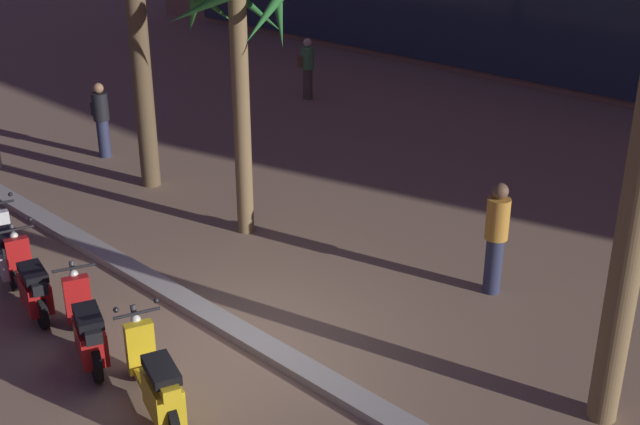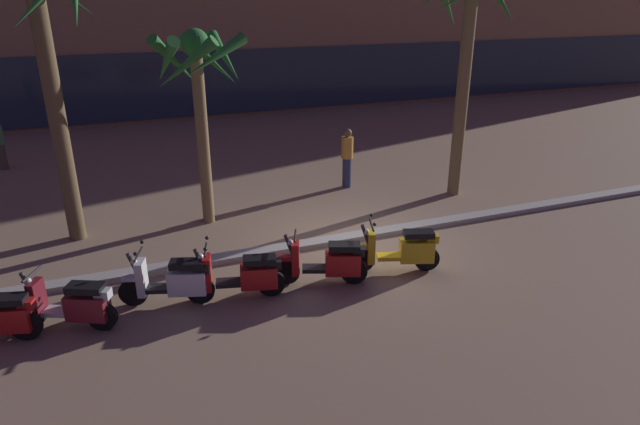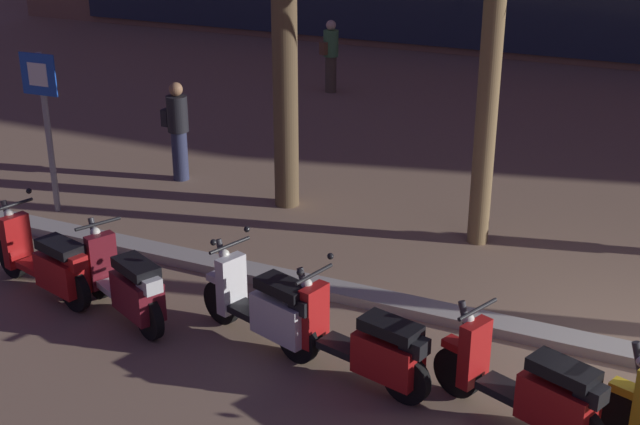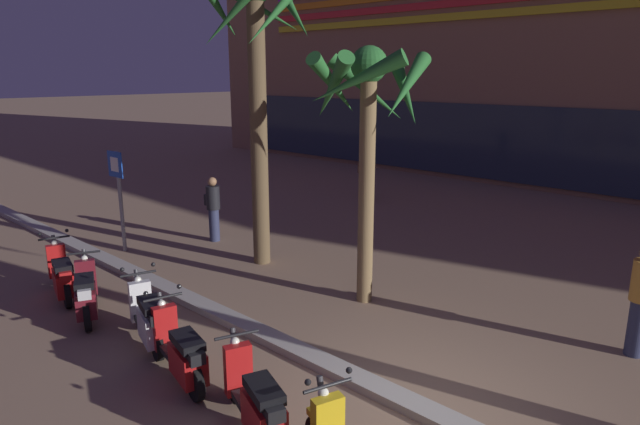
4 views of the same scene
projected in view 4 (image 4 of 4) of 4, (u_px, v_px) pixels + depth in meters
name	position (u px, v px, depth m)	size (l,w,h in m)	color
ground_plane	(416.00, 418.00, 6.78)	(200.00, 200.00, 0.00)	#93755B
curb_strip	(422.00, 410.00, 6.85)	(60.00, 0.36, 0.12)	#ADA89E
scooter_red_second_in_line	(62.00, 276.00, 10.31)	(1.82, 0.77, 1.17)	black
scooter_maroon_mid_centre	(86.00, 294.00, 9.42)	(1.64, 0.91, 1.04)	black
scooter_white_mid_front	(149.00, 319.00, 8.46)	(1.67, 0.77, 1.17)	black
scooter_red_mid_rear	(180.00, 352.00, 7.49)	(1.82, 0.74, 1.17)	black
scooter_red_far_back	(255.00, 402.00, 6.33)	(1.75, 0.87, 1.04)	black
crossing_sign	(119.00, 189.00, 12.80)	(0.60, 0.13, 2.40)	#939399
palm_tree_mid_walkway	(257.00, 50.00, 11.28)	(2.57, 2.62, 6.30)	brown
palm_tree_by_mall_entrance	(367.00, 110.00, 9.43)	(2.17, 2.21, 4.59)	olive
pedestrian_window_shopping	(366.00, 173.00, 18.44)	(0.36, 0.46, 1.64)	brown
pedestrian_strolling_near_curb	(213.00, 207.00, 13.77)	(0.45, 0.34, 1.64)	#2D3351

